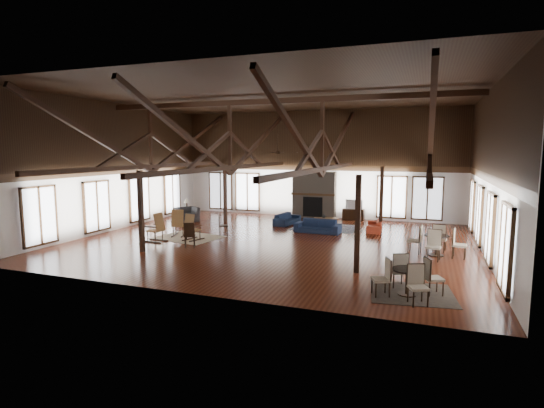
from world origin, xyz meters
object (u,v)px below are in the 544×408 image
(armchair, at_px, (187,214))
(cafe_table_far, at_px, (437,241))
(cafe_table_near, at_px, (407,277))
(sofa_orange, at_px, (374,226))
(sofa_navy_left, at_px, (287,219))
(coffee_table, at_px, (326,219))
(tv_console, at_px, (353,214))
(sofa_navy_front, at_px, (318,226))

(armchair, distance_m, cafe_table_far, 12.90)
(armchair, xyz_separation_m, cafe_table_near, (11.65, -8.17, 0.11))
(sofa_orange, bearing_deg, sofa_navy_left, -98.97)
(cafe_table_far, bearing_deg, coffee_table, 139.36)
(sofa_orange, xyz_separation_m, cafe_table_far, (2.66, -4.06, 0.27))
(armchair, height_order, tv_console, armchair)
(coffee_table, bearing_deg, sofa_navy_left, 155.20)
(sofa_orange, bearing_deg, cafe_table_near, 7.81)
(sofa_navy_left, bearing_deg, armchair, 109.84)
(sofa_orange, relative_size, cafe_table_far, 0.85)
(sofa_navy_left, height_order, sofa_orange, sofa_navy_left)
(sofa_orange, height_order, armchair, armchair)
(sofa_navy_left, distance_m, tv_console, 3.99)
(sofa_orange, relative_size, cafe_table_near, 0.92)
(tv_console, bearing_deg, cafe_table_near, -74.18)
(armchair, height_order, cafe_table_far, cafe_table_far)
(armchair, bearing_deg, coffee_table, -46.83)
(sofa_navy_left, height_order, cafe_table_far, cafe_table_far)
(cafe_table_near, height_order, tv_console, cafe_table_near)
(coffee_table, bearing_deg, sofa_navy_front, -113.37)
(sofa_navy_front, height_order, cafe_table_near, cafe_table_near)
(sofa_navy_front, bearing_deg, sofa_orange, 31.48)
(sofa_navy_left, xyz_separation_m, cafe_table_far, (7.12, -4.43, 0.25))
(sofa_navy_front, xyz_separation_m, armchair, (-7.36, 0.64, 0.07))
(sofa_orange, distance_m, cafe_table_far, 4.86)
(sofa_navy_front, xyz_separation_m, cafe_table_near, (4.29, -7.53, 0.18))
(cafe_table_far, bearing_deg, sofa_navy_front, 151.51)
(cafe_table_near, bearing_deg, cafe_table_far, 80.61)
(sofa_orange, bearing_deg, tv_console, -158.05)
(sofa_orange, xyz_separation_m, tv_console, (-1.50, 3.05, 0.04))
(cafe_table_near, xyz_separation_m, tv_console, (-3.37, 11.88, -0.20))
(sofa_navy_front, relative_size, sofa_navy_left, 1.12)
(sofa_orange, distance_m, coffee_table, 2.39)
(sofa_navy_left, height_order, tv_console, tv_console)
(sofa_orange, relative_size, armchair, 1.51)
(sofa_navy_left, bearing_deg, sofa_orange, -85.97)
(cafe_table_far, bearing_deg, cafe_table_near, -99.39)
(sofa_navy_left, distance_m, armchair, 5.42)
(cafe_table_near, bearing_deg, coffee_table, 115.01)
(cafe_table_far, bearing_deg, sofa_navy_left, 148.09)
(armchair, xyz_separation_m, cafe_table_far, (12.44, -3.40, 0.15))
(sofa_navy_front, height_order, armchair, armchair)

